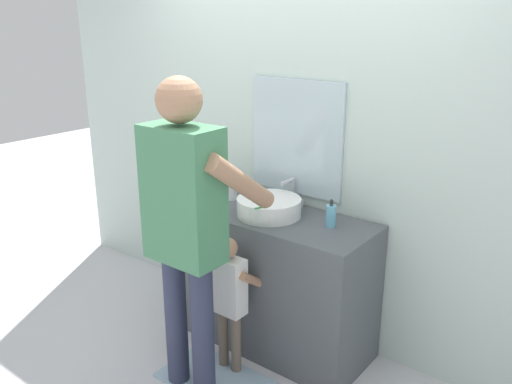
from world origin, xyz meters
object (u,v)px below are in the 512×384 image
soap_bottle (331,216)px  adult_parent (187,214)px  toothbrush_cup (232,192)px  child_toddler (230,293)px

soap_bottle → adult_parent: size_ratio=0.09×
toothbrush_cup → child_toddler: 0.74m
toothbrush_cup → child_toddler: bearing=-51.7°
toothbrush_cup → child_toddler: size_ratio=0.24×
child_toddler → adult_parent: (-0.06, -0.26, 0.56)m
toothbrush_cup → adult_parent: 0.81m
toothbrush_cup → adult_parent: size_ratio=0.12×
soap_bottle → toothbrush_cup: bearing=178.3°
toothbrush_cup → adult_parent: bearing=-67.1°
toothbrush_cup → child_toddler: (0.38, -0.48, -0.43)m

